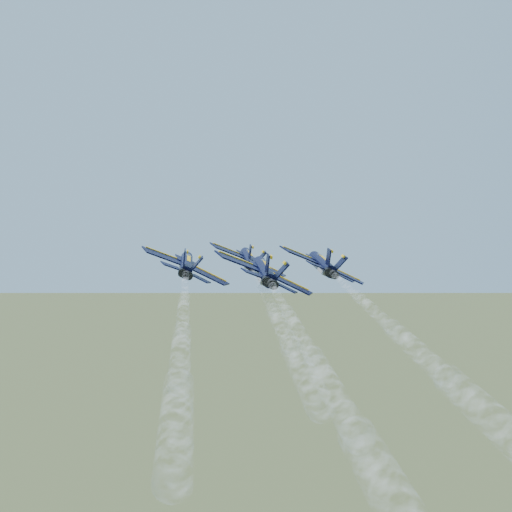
# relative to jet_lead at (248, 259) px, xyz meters

# --- Properties ---
(jet_lead) EXTENTS (11.55, 16.63, 5.52)m
(jet_lead) POSITION_rel_jet_lead_xyz_m (0.00, 0.00, 0.00)
(jet_lead) COLOR black
(jet_left) EXTENTS (11.55, 16.63, 5.52)m
(jet_left) POSITION_rel_jet_lead_xyz_m (-6.52, -14.00, 0.00)
(jet_left) COLOR black
(jet_right) EXTENTS (11.55, 16.63, 5.52)m
(jet_right) POSITION_rel_jet_lead_xyz_m (11.59, -10.42, 0.00)
(jet_right) COLOR black
(jet_slot) EXTENTS (11.55, 16.63, 5.52)m
(jet_slot) POSITION_rel_jet_lead_xyz_m (5.19, -24.10, 0.00)
(jet_slot) COLOR black
(smoke_trail_lead) EXTENTS (14.94, 55.80, 2.69)m
(smoke_trail_lead) POSITION_rel_jet_lead_xyz_m (10.18, -43.04, 0.03)
(smoke_trail_lead) COLOR white
(smoke_trail_left) EXTENTS (14.94, 55.80, 2.69)m
(smoke_trail_left) POSITION_rel_jet_lead_xyz_m (3.66, -57.04, 0.03)
(smoke_trail_left) COLOR white
(smoke_trail_right) EXTENTS (14.94, 55.80, 2.69)m
(smoke_trail_right) POSITION_rel_jet_lead_xyz_m (21.77, -53.46, 0.03)
(smoke_trail_right) COLOR white
(smoke_trail_slot) EXTENTS (14.94, 55.80, 2.69)m
(smoke_trail_slot) POSITION_rel_jet_lead_xyz_m (15.37, -67.14, 0.03)
(smoke_trail_slot) COLOR white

